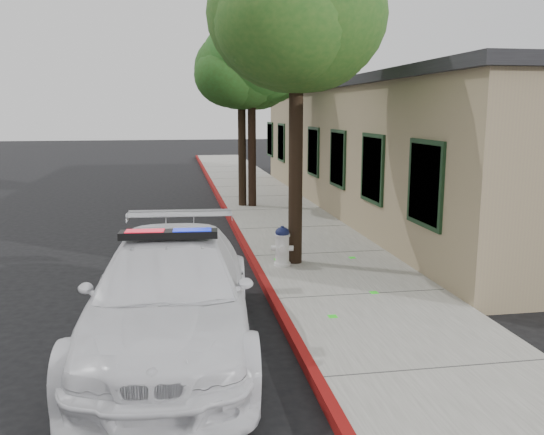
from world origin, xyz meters
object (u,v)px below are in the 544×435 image
(police_car, at_px, (171,294))
(street_tree_near, at_px, (297,23))
(fire_hydrant, at_px, (282,246))
(street_tree_far, at_px, (243,74))
(clapboard_building, at_px, (422,147))
(street_tree_mid, at_px, (252,64))

(police_car, height_order, street_tree_near, street_tree_near)
(fire_hydrant, distance_m, street_tree_far, 8.80)
(clapboard_building, xyz_separation_m, police_car, (-8.37, -10.47, -1.32))
(clapboard_building, height_order, street_tree_near, street_tree_near)
(police_car, bearing_deg, street_tree_far, 82.07)
(fire_hydrant, height_order, street_tree_far, street_tree_far)
(fire_hydrant, bearing_deg, police_car, -111.22)
(fire_hydrant, height_order, street_tree_mid, street_tree_mid)
(street_tree_mid, bearing_deg, fire_hydrant, -93.33)
(police_car, distance_m, street_tree_mid, 12.33)
(clapboard_building, distance_m, street_tree_mid, 6.32)
(clapboard_building, height_order, police_car, clapboard_building)
(street_tree_far, bearing_deg, police_car, -101.91)
(street_tree_mid, relative_size, street_tree_far, 1.06)
(street_tree_near, distance_m, street_tree_mid, 7.57)
(police_car, height_order, street_tree_mid, street_tree_mid)
(street_tree_far, bearing_deg, street_tree_mid, -17.91)
(clapboard_building, distance_m, street_tree_far, 6.50)
(street_tree_near, bearing_deg, street_tree_mid, 89.06)
(police_car, distance_m, street_tree_near, 6.23)
(clapboard_building, height_order, street_tree_mid, street_tree_mid)
(police_car, bearing_deg, street_tree_mid, 80.50)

